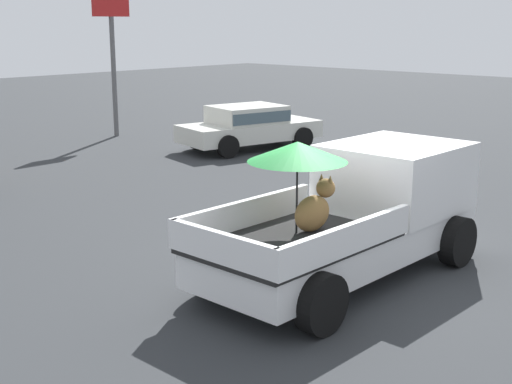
# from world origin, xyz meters

# --- Properties ---
(ground_plane) EXTENTS (80.00, 80.00, 0.00)m
(ground_plane) POSITION_xyz_m (0.00, 0.00, 0.00)
(ground_plane) COLOR #2D3033
(pickup_truck_main) EXTENTS (5.06, 2.26, 2.19)m
(pickup_truck_main) POSITION_xyz_m (0.44, 0.01, 0.98)
(pickup_truck_main) COLOR black
(pickup_truck_main) RESTS_ON ground
(parked_sedan_far) EXTENTS (4.58, 2.67, 1.33)m
(parked_sedan_far) POSITION_xyz_m (7.14, 8.71, 0.74)
(parked_sedan_far) COLOR black
(parked_sedan_far) RESTS_ON ground
(motel_sign) EXTENTS (1.40, 0.16, 4.85)m
(motel_sign) POSITION_xyz_m (5.91, 13.75, 3.43)
(motel_sign) COLOR #59595B
(motel_sign) RESTS_ON ground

